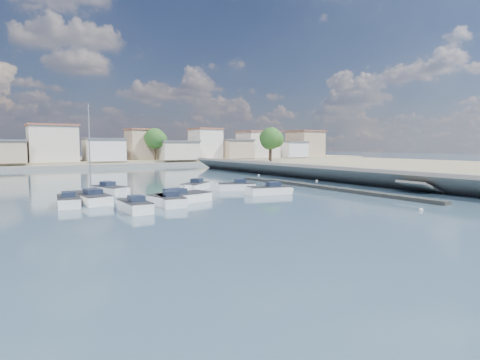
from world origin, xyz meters
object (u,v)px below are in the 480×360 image
Objects in this scene: motorboat_e at (68,201)px; sailboat at (90,197)px; motorboat_h at (183,198)px; motorboat_b at (169,200)px; motorboat_g at (112,190)px; motorboat_d at (194,187)px; motorboat_c at (267,191)px; motorboat_a at (134,206)px; motorboat_f at (235,187)px.

sailboat is at bearing 33.81° from motorboat_e.
motorboat_b is at bearing -152.60° from motorboat_h.
motorboat_h is (4.13, -9.39, -0.00)m from motorboat_g.
motorboat_b is 1.04× the size of motorboat_e.
motorboat_g is at bearing 171.76° from motorboat_d.
motorboat_b and motorboat_e have the same top height.
motorboat_e is 0.55× the size of sailboat.
motorboat_b is at bearing -172.29° from motorboat_c.
motorboat_c is at bearing 12.21° from motorboat_a.
motorboat_f is 0.88× the size of motorboat_g.
motorboat_b is 1.16× the size of motorboat_d.
motorboat_g is at bearing 84.47° from motorboat_a.
motorboat_b and motorboat_g have the same top height.
motorboat_f is at bearing 8.59° from motorboat_e.
motorboat_b and motorboat_f have the same top height.
motorboat_h is at bearing 26.10° from motorboat_a.
motorboat_d and motorboat_f have the same top height.
motorboat_g is 10.26m from motorboat_h.
motorboat_c is at bearing -31.95° from motorboat_g.
motorboat_d is (6.54, 8.97, -0.00)m from motorboat_b.
motorboat_c is 17.46m from sailboat.
motorboat_d is 0.95× the size of motorboat_f.
motorboat_e is (-3.97, 5.63, -0.00)m from motorboat_a.
motorboat_b is at bearing 25.48° from motorboat_a.
motorboat_e is 2.45m from sailboat.
motorboat_a is at bearing -167.79° from motorboat_c.
motorboat_f is (14.12, 8.36, -0.00)m from motorboat_a.
motorboat_f is at bearing -30.25° from motorboat_d.
motorboat_f is (10.53, 6.65, 0.00)m from motorboat_b.
sailboat is at bearing 105.49° from motorboat_a.
motorboat_h is at bearing -146.85° from motorboat_f.
motorboat_a is at bearing -149.38° from motorboat_f.
motorboat_b is 1.91m from motorboat_h.
motorboat_c and motorboat_h have the same top height.
motorboat_d is at bearing 123.93° from motorboat_c.
motorboat_b is at bearing -27.34° from motorboat_e.
sailboat reaches higher than motorboat_c.
motorboat_h is (1.70, 0.88, 0.00)m from motorboat_b.
motorboat_a is 0.93× the size of motorboat_b.
motorboat_b is 11.63m from motorboat_c.
motorboat_g and motorboat_h have the same top height.
motorboat_h is (-9.83, -0.68, -0.00)m from motorboat_c.
sailboat is (-7.23, 4.40, 0.03)m from motorboat_h.
motorboat_a is 14.73m from motorboat_d.
motorboat_e is at bearing 161.88° from motorboat_h.
motorboat_f is at bearing -15.61° from motorboat_g.
motorboat_a is 12.04m from motorboat_g.
motorboat_e is 8.17m from motorboat_g.
motorboat_e is 0.77× the size of motorboat_h.
motorboat_g is at bearing 51.06° from motorboat_e.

